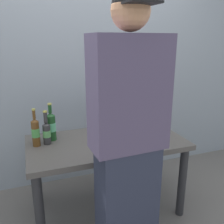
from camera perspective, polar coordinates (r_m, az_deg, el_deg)
ground_plane at (r=2.48m, az=-1.22°, el=-21.77°), size 8.00×8.00×0.00m
desk at (r=2.16m, az=-1.32°, el=-9.22°), size 1.34×0.70×0.71m
laptop at (r=2.24m, az=6.74°, el=-4.09°), size 0.36×0.36×0.21m
beer_bottle_dark at (r=2.14m, az=-14.15°, el=-3.19°), size 0.08×0.08×0.33m
beer_bottle_brown at (r=2.06m, az=-17.58°, el=-4.47°), size 0.06×0.06×0.32m
beer_bottle_green at (r=2.08m, az=-15.16°, el=-4.55°), size 0.06×0.06×0.29m
person_figure at (r=1.51m, az=3.77°, el=-7.27°), size 0.47×0.31×1.83m
coffee_mug at (r=2.23m, az=-0.42°, el=-3.91°), size 0.11×0.08×0.10m
back_wall at (r=2.63m, az=-6.33°, el=11.28°), size 6.00×0.10×2.60m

